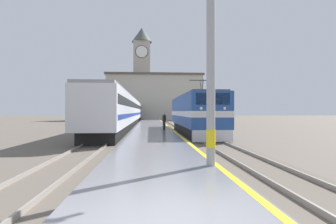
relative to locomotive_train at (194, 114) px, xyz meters
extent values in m
plane|color=#60564C|center=(-3.89, 9.74, -1.90)|extent=(200.00, 200.00, 0.00)
cube|color=slate|center=(-3.89, 4.74, -1.73)|extent=(4.13, 140.00, 0.35)
cube|color=yellow|center=(-1.98, 4.74, -1.55)|extent=(0.20, 140.00, 0.00)
cube|color=#60564C|center=(0.00, 4.74, -1.89)|extent=(2.84, 140.00, 0.02)
cube|color=gray|center=(-0.72, 4.74, -1.81)|extent=(0.07, 140.00, 0.14)
cube|color=gray|center=(0.72, 4.74, -1.81)|extent=(0.07, 140.00, 0.14)
cube|color=#60564C|center=(-7.57, 4.74, -1.89)|extent=(2.83, 140.00, 0.02)
cube|color=gray|center=(-8.29, 4.74, -1.81)|extent=(0.07, 140.00, 0.14)
cube|color=gray|center=(-6.85, 4.74, -1.81)|extent=(0.07, 140.00, 0.14)
cube|color=black|center=(0.00, 0.04, -1.45)|extent=(2.46, 13.71, 0.90)
cube|color=#23478C|center=(0.00, 0.04, 0.32)|extent=(2.90, 14.91, 2.64)
cube|color=silver|center=(0.00, 0.04, 0.05)|extent=(2.92, 14.93, 0.44)
cube|color=silver|center=(0.00, -7.26, -1.41)|extent=(2.75, 0.30, 0.81)
cube|color=black|center=(0.00, -7.35, 1.09)|extent=(2.32, 0.12, 0.80)
sphere|color=white|center=(-0.80, -7.39, 0.45)|extent=(0.20, 0.20, 0.20)
sphere|color=white|center=(0.80, -7.39, 0.45)|extent=(0.20, 0.20, 0.20)
cube|color=#4C4C51|center=(0.00, 0.04, 1.70)|extent=(2.61, 14.16, 0.12)
cylinder|color=#333333|center=(0.00, -4.04, 2.26)|extent=(0.06, 0.63, 1.03)
cylinder|color=#333333|center=(0.00, -3.34, 2.26)|extent=(0.06, 0.63, 1.03)
cube|color=#262626|center=(0.00, -3.69, 2.76)|extent=(2.03, 0.08, 0.06)
cube|color=black|center=(-7.57, 16.81, -1.45)|extent=(2.47, 50.15, 0.90)
cube|color=silver|center=(-7.57, 16.81, 0.44)|extent=(2.90, 52.24, 2.89)
cube|color=black|center=(-7.57, 16.81, 1.02)|extent=(2.92, 51.20, 0.64)
cube|color=navy|center=(-7.57, 16.81, -0.14)|extent=(2.92, 51.20, 0.36)
cube|color=gray|center=(-7.57, 16.81, 1.99)|extent=(2.67, 52.24, 0.20)
cylinder|color=#9E9EA3|center=(-2.19, -16.00, 2.07)|extent=(0.29, 0.29, 7.26)
cylinder|color=yellow|center=(-2.19, -16.00, -0.66)|extent=(0.31, 0.31, 0.60)
cylinder|color=#23232D|center=(-2.81, 0.44, -1.16)|extent=(0.26, 0.26, 0.79)
cylinder|color=black|center=(-2.81, 0.44, -0.44)|extent=(0.34, 0.34, 0.66)
sphere|color=tan|center=(-2.81, 0.44, 0.00)|extent=(0.21, 0.21, 0.21)
cube|color=#ADA393|center=(-6.25, 48.24, 8.77)|extent=(4.48, 4.48, 21.34)
cylinder|color=black|center=(-6.25, 45.98, 16.30)|extent=(3.43, 0.06, 3.43)
cylinder|color=white|center=(-6.25, 45.95, 16.30)|extent=(3.13, 0.10, 3.13)
cone|color=#47514C|center=(-6.25, 48.24, 21.45)|extent=(5.60, 5.60, 4.03)
cube|color=#B7B2A3|center=(-2.89, 41.78, 3.54)|extent=(23.07, 8.94, 10.89)
cube|color=#564C47|center=(-2.89, 41.78, 9.23)|extent=(23.67, 9.54, 0.50)
camera|label=1|loc=(-4.24, -24.58, 0.24)|focal=28.00mm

